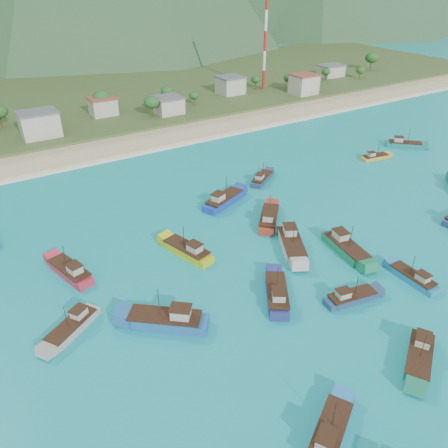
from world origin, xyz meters
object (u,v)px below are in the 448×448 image
boat_4 (419,357)px  boat_24 (329,435)px  boat_3 (269,219)px  boat_16 (167,321)px  boat_20 (262,179)px  boat_22 (277,295)px  boat_18 (375,158)px  boat_21 (404,145)px  boat_26 (413,279)px  boat_23 (187,251)px  boat_2 (351,298)px  boat_7 (346,248)px  radio_tower (266,31)px  boat_0 (224,201)px  boat_8 (70,272)px  boat_5 (291,244)px  boat_10 (73,327)px

boat_4 → boat_24: bearing=64.6°
boat_3 → boat_16: 36.19m
boat_20 → boat_22: boat_22 is taller
boat_18 → boat_21: size_ratio=0.88×
boat_26 → boat_23: bearing=137.9°
boat_2 → boat_3: (4.04, 27.58, 0.23)m
boat_23 → boat_26: 40.81m
boat_2 → boat_7: 14.42m
boat_7 → boat_4: bearing=76.1°
radio_tower → boat_24: 162.71m
boat_0 → boat_3: 12.79m
boat_2 → boat_4: bearing=5.4°
boat_8 → boat_4: bearing=-67.1°
boat_2 → boat_20: 47.51m
boat_18 → boat_21: bearing=106.9°
boat_20 → boat_26: bearing=-35.2°
boat_4 → boat_8: boat_8 is taller
boat_5 → boat_2: bearing=112.6°
boat_2 → boat_5: 17.32m
boat_20 → boat_23: bearing=-91.8°
boat_0 → boat_23: bearing=-72.9°
boat_24 → boat_3: bearing=121.2°
boat_2 → boat_26: 13.22m
boat_21 → boat_7: bearing=-17.8°
boat_10 → boat_16: bearing=-150.6°
boat_22 → boat_26: bearing=11.8°
boat_0 → boat_24: size_ratio=1.19×
boat_3 → boat_21: boat_3 is taller
boat_10 → boat_24: (20.40, -33.51, 0.07)m
boat_5 → boat_22: bearing=69.8°
boat_2 → boat_10: (-40.61, 17.48, 0.06)m
boat_5 → boat_22: (-11.61, -10.30, -0.15)m
radio_tower → boat_21: radio_tower is taller
radio_tower → boat_8: (-106.30, -86.37, -23.92)m
boat_21 → boat_24: bearing=-12.9°
boat_21 → radio_tower: bearing=-139.0°
boat_18 → boat_22: boat_22 is taller
boat_4 → boat_21: bearing=-81.7°
boat_16 → boat_20: size_ratio=1.29×
boat_5 → boat_24: bearing=84.8°
radio_tower → boat_3: radio_tower is taller
boat_3 → boat_22: size_ratio=0.97×
boat_10 → boat_23: (24.17, 8.66, 0.15)m
boat_16 → boat_7: bearing=-50.7°
boat_22 → boat_3: bearing=89.1°
boat_16 → boat_21: boat_16 is taller
boat_4 → boat_26: size_ratio=1.13×
boat_18 → boat_26: boat_26 is taller
boat_16 → boat_22: bearing=-62.7°
radio_tower → boat_3: (-65.13, -90.23, -23.87)m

